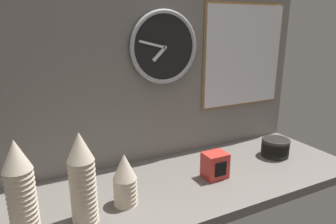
# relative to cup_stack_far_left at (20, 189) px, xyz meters

# --- Properties ---
(ground_plane) EXTENTS (1.60, 0.56, 0.04)m
(ground_plane) POSITION_rel_cup_stack_far_left_xyz_m (0.61, 0.08, -0.18)
(ground_plane) COLOR slate
(wall_tiled_back) EXTENTS (1.60, 0.03, 1.05)m
(wall_tiled_back) POSITION_rel_cup_stack_far_left_xyz_m (0.61, 0.34, 0.37)
(wall_tiled_back) COLOR slate
(wall_tiled_back) RESTS_ON ground_plane
(cup_stack_far_left) EXTENTS (0.09, 0.09, 0.31)m
(cup_stack_far_left) POSITION_rel_cup_stack_far_left_xyz_m (0.00, 0.00, 0.00)
(cup_stack_far_left) COLOR beige
(cup_stack_far_left) RESTS_ON ground_plane
(cup_stack_left) EXTENTS (0.09, 0.09, 0.31)m
(cup_stack_left) POSITION_rel_cup_stack_far_left_xyz_m (0.18, -0.02, 0.00)
(cup_stack_left) COLOR beige
(cup_stack_left) RESTS_ON ground_plane
(cup_stack_center_left) EXTENTS (0.09, 0.09, 0.20)m
(cup_stack_center_left) POSITION_rel_cup_stack_far_left_xyz_m (0.33, 0.02, -0.06)
(cup_stack_center_left) COLOR beige
(cup_stack_center_left) RESTS_ON ground_plane
(bowl_stack_far_right) EXTENTS (0.14, 0.14, 0.09)m
(bowl_stack_far_right) POSITION_rel_cup_stack_far_left_xyz_m (1.14, 0.09, -0.11)
(bowl_stack_far_right) COLOR black
(bowl_stack_far_right) RESTS_ON ground_plane
(wall_clock) EXTENTS (0.33, 0.03, 0.33)m
(wall_clock) POSITION_rel_cup_stack_far_left_xyz_m (0.63, 0.31, 0.38)
(wall_clock) COLOR black
(menu_board) EXTENTS (0.50, 0.01, 0.53)m
(menu_board) POSITION_rel_cup_stack_far_left_xyz_m (1.10, 0.32, 0.32)
(menu_board) COLOR olive
(napkin_dispenser) EXTENTS (0.10, 0.08, 0.11)m
(napkin_dispenser) POSITION_rel_cup_stack_far_left_xyz_m (0.74, 0.04, -0.10)
(napkin_dispenser) COLOR red
(napkin_dispenser) RESTS_ON ground_plane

